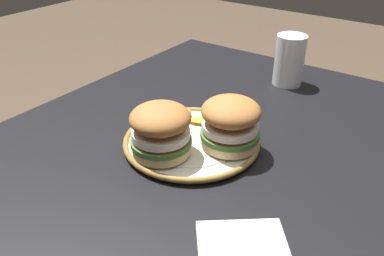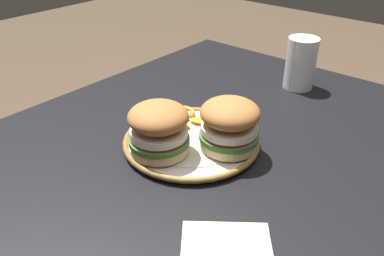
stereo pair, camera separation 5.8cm
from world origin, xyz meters
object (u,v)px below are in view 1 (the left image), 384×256
dining_table (195,189)px  sandwich_half_left (230,122)px  sandwich_half_right (161,129)px  dinner_plate (192,141)px  drinking_glass (289,64)px

dining_table → sandwich_half_left: bearing=-69.5°
sandwich_half_left → sandwich_half_right: same height
sandwich_half_left → sandwich_half_right: bearing=137.0°
dinner_plate → sandwich_half_left: (0.02, -0.08, 0.06)m
dining_table → dinner_plate: dinner_plate is taller
dining_table → drinking_glass: size_ratio=8.47×
dining_table → dinner_plate: (0.00, 0.01, 0.12)m
sandwich_half_left → dinner_plate: bearing=106.9°
dining_table → sandwich_half_left: sandwich_half_left is taller
sandwich_half_left → drinking_glass: 0.39m
dinner_plate → drinking_glass: size_ratio=2.09×
sandwich_half_left → drinking_glass: size_ratio=1.21×
sandwich_half_left → dining_table: bearing=110.5°
dinner_plate → drinking_glass: 0.41m
sandwich_half_left → sandwich_half_right: 0.14m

